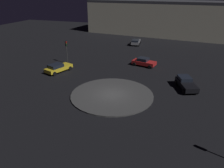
# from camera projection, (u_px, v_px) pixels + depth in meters

# --- Properties ---
(ground_plane) EXTENTS (118.48, 118.48, 0.00)m
(ground_plane) POSITION_uv_depth(u_px,v_px,m) (112.00, 95.00, 27.15)
(ground_plane) COLOR black
(roundabout_island) EXTENTS (10.46, 10.46, 0.16)m
(roundabout_island) POSITION_uv_depth(u_px,v_px,m) (112.00, 95.00, 27.12)
(roundabout_island) COLOR #383838
(roundabout_island) RESTS_ON ground_plane
(car_red) EXTENTS (4.31, 2.74, 1.44)m
(car_red) POSITION_uv_depth(u_px,v_px,m) (144.00, 62.00, 37.30)
(car_red) COLOR red
(car_red) RESTS_ON ground_plane
(car_grey) EXTENTS (2.34, 4.40, 1.40)m
(car_grey) POSITION_uv_depth(u_px,v_px,m) (136.00, 42.00, 51.67)
(car_grey) COLOR slate
(car_grey) RESTS_ON ground_plane
(car_black) EXTENTS (3.23, 4.61, 1.45)m
(car_black) POSITION_uv_depth(u_px,v_px,m) (186.00, 83.00, 28.72)
(car_black) COLOR black
(car_black) RESTS_ON ground_plane
(car_yellow) EXTENTS (3.16, 4.85, 1.44)m
(car_yellow) POSITION_uv_depth(u_px,v_px,m) (58.00, 68.00, 34.50)
(car_yellow) COLOR gold
(car_yellow) RESTS_ON ground_plane
(traffic_light_southeast) EXTENTS (0.39, 0.38, 4.14)m
(traffic_light_southeast) POSITION_uv_depth(u_px,v_px,m) (66.00, 48.00, 37.55)
(traffic_light_southeast) COLOR #2D2D2D
(traffic_light_southeast) RESTS_ON ground_plane
(store_building) EXTENTS (39.64, 15.57, 9.55)m
(store_building) POSITION_uv_depth(u_px,v_px,m) (154.00, 18.00, 62.75)
(store_building) COLOR #B7B299
(store_building) RESTS_ON ground_plane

